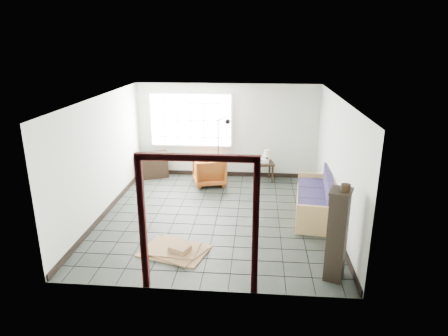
# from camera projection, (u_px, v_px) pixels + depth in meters

# --- Properties ---
(ground) EXTENTS (5.50, 5.50, 0.00)m
(ground) POSITION_uv_depth(u_px,v_px,m) (217.00, 216.00, 8.83)
(ground) COLOR black
(ground) RESTS_ON ground
(room_shell) EXTENTS (5.02, 5.52, 2.61)m
(room_shell) POSITION_uv_depth(u_px,v_px,m) (217.00, 142.00, 8.34)
(room_shell) COLOR silver
(room_shell) RESTS_ON ground
(window_panel) EXTENTS (2.32, 0.08, 1.52)m
(window_panel) POSITION_uv_depth(u_px,v_px,m) (191.00, 120.00, 10.97)
(window_panel) COLOR silver
(window_panel) RESTS_ON ground
(doorway_trim) EXTENTS (1.80, 0.08, 2.20)m
(doorway_trim) POSITION_uv_depth(u_px,v_px,m) (198.00, 208.00, 5.85)
(doorway_trim) COLOR #360C0E
(doorway_trim) RESTS_ON ground
(futon_sofa) EXTENTS (1.01, 2.17, 0.93)m
(futon_sofa) POSITION_uv_depth(u_px,v_px,m) (318.00, 201.00, 8.80)
(futon_sofa) COLOR #B0854F
(futon_sofa) RESTS_ON ground
(armchair) EXTENTS (0.99, 0.95, 0.83)m
(armchair) POSITION_uv_depth(u_px,v_px,m) (209.00, 169.00, 10.64)
(armchair) COLOR brown
(armchair) RESTS_ON ground
(side_table) EXTENTS (0.57, 0.57, 0.54)m
(side_table) POSITION_uv_depth(u_px,v_px,m) (264.00, 165.00, 10.88)
(side_table) COLOR black
(side_table) RESTS_ON ground
(table_lamp) EXTENTS (0.25, 0.25, 0.35)m
(table_lamp) POSITION_uv_depth(u_px,v_px,m) (267.00, 154.00, 10.75)
(table_lamp) COLOR black
(table_lamp) RESTS_ON side_table
(projector) EXTENTS (0.31, 0.25, 0.10)m
(projector) POSITION_uv_depth(u_px,v_px,m) (264.00, 160.00, 10.82)
(projector) COLOR silver
(projector) RESTS_ON side_table
(floor_lamp) EXTENTS (0.47, 0.32, 1.81)m
(floor_lamp) POSITION_uv_depth(u_px,v_px,m) (223.00, 146.00, 10.76)
(floor_lamp) COLOR black
(floor_lamp) RESTS_ON ground
(console_shelf) EXTENTS (0.99, 0.68, 0.72)m
(console_shelf) POSITION_uv_depth(u_px,v_px,m) (151.00, 165.00, 11.16)
(console_shelf) COLOR black
(console_shelf) RESTS_ON ground
(tall_shelf) EXTENTS (0.44, 0.50, 1.53)m
(tall_shelf) POSITION_uv_depth(u_px,v_px,m) (337.00, 234.00, 6.34)
(tall_shelf) COLOR black
(tall_shelf) RESTS_ON ground
(pot) EXTENTS (0.15, 0.15, 0.11)m
(pot) POSITION_uv_depth(u_px,v_px,m) (346.00, 188.00, 6.06)
(pot) COLOR black
(pot) RESTS_ON tall_shelf
(open_box) EXTENTS (0.84, 0.51, 0.45)m
(open_box) POSITION_uv_depth(u_px,v_px,m) (317.00, 216.00, 8.45)
(open_box) COLOR brown
(open_box) RESTS_ON ground
(cardboard_pile) EXTENTS (1.36, 1.14, 0.17)m
(cardboard_pile) POSITION_uv_depth(u_px,v_px,m) (175.00, 250.00, 7.33)
(cardboard_pile) COLOR brown
(cardboard_pile) RESTS_ON ground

